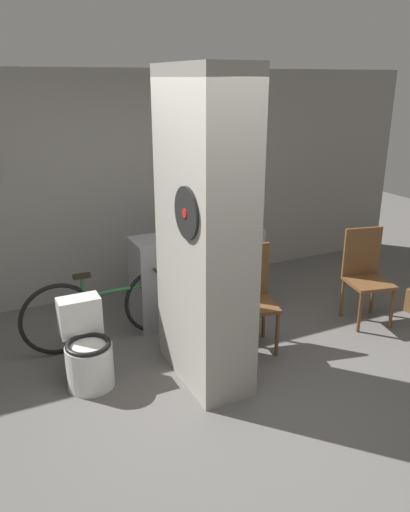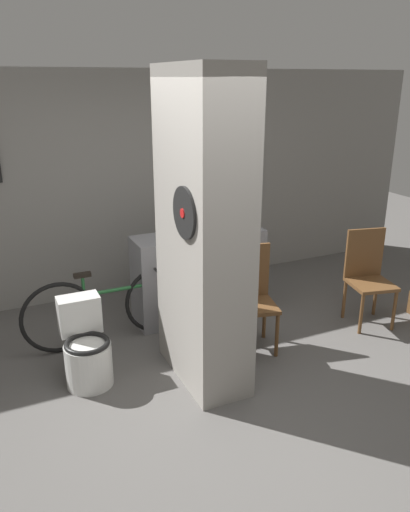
{
  "view_description": "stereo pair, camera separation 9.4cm",
  "coord_description": "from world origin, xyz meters",
  "px_view_note": "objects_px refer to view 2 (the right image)",
  "views": [
    {
      "loc": [
        -1.74,
        -2.97,
        2.49
      ],
      "look_at": [
        0.15,
        0.91,
        0.95
      ],
      "focal_mm": 35.0,
      "sensor_mm": 36.0,
      "label": 1
    },
    {
      "loc": [
        -1.66,
        -3.01,
        2.49
      ],
      "look_at": [
        0.15,
        0.91,
        0.95
      ],
      "focal_mm": 35.0,
      "sensor_mm": 36.0,
      "label": 2
    }
  ],
  "objects_px": {
    "chair_by_doorway": "(368,273)",
    "bottle_tall": "(223,220)",
    "chair_near_pillar": "(250,294)",
    "bicycle": "(111,307)",
    "toilet": "(86,350)"
  },
  "relations": [
    {
      "from": "bottle_tall",
      "to": "chair_by_doorway",
      "type": "bearing_deg",
      "value": -37.56
    },
    {
      "from": "bicycle",
      "to": "bottle_tall",
      "type": "height_order",
      "value": "bottle_tall"
    },
    {
      "from": "chair_near_pillar",
      "to": "chair_by_doorway",
      "type": "relative_size",
      "value": 1.0
    },
    {
      "from": "toilet",
      "to": "bicycle",
      "type": "bearing_deg",
      "value": 57.25
    },
    {
      "from": "toilet",
      "to": "chair_by_doorway",
      "type": "relative_size",
      "value": 0.71
    },
    {
      "from": "chair_by_doorway",
      "to": "bottle_tall",
      "type": "relative_size",
      "value": 4.18
    },
    {
      "from": "chair_by_doorway",
      "to": "bottle_tall",
      "type": "distance_m",
      "value": 1.64
    },
    {
      "from": "toilet",
      "to": "bottle_tall",
      "type": "height_order",
      "value": "bottle_tall"
    },
    {
      "from": "toilet",
      "to": "chair_by_doorway",
      "type": "bearing_deg",
      "value": -1.96
    },
    {
      "from": "bicycle",
      "to": "toilet",
      "type": "bearing_deg",
      "value": -122.75
    },
    {
      "from": "chair_near_pillar",
      "to": "chair_by_doorway",
      "type": "height_order",
      "value": "same"
    },
    {
      "from": "chair_by_doorway",
      "to": "toilet",
      "type": "bearing_deg",
      "value": -169.44
    },
    {
      "from": "toilet",
      "to": "bottle_tall",
      "type": "xyz_separation_m",
      "value": [
        1.73,
        0.85,
        0.74
      ]
    },
    {
      "from": "chair_near_pillar",
      "to": "bottle_tall",
      "type": "relative_size",
      "value": 4.18
    },
    {
      "from": "bicycle",
      "to": "bottle_tall",
      "type": "distance_m",
      "value": 1.53
    }
  ]
}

